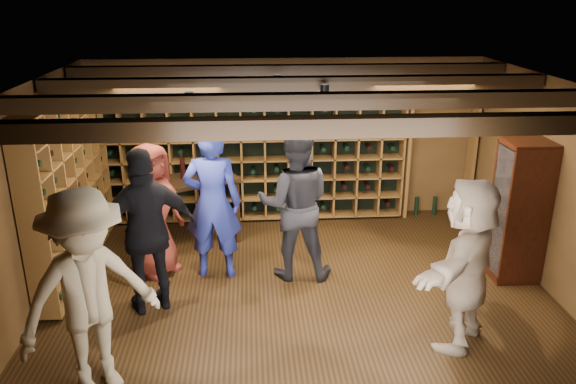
{
  "coord_description": "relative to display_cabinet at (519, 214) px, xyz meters",
  "views": [
    {
      "loc": [
        -0.56,
        -5.99,
        3.46
      ],
      "look_at": [
        -0.14,
        0.2,
        1.22
      ],
      "focal_mm": 35.0,
      "sensor_mm": 36.0,
      "label": 1
    }
  ],
  "objects": [
    {
      "name": "ground",
      "position": [
        -2.71,
        -0.2,
        -0.86
      ],
      "size": [
        6.0,
        6.0,
        0.0
      ],
      "primitive_type": "plane",
      "color": "#331F0E",
      "rests_on": "ground"
    },
    {
      "name": "room_shell",
      "position": [
        -2.71,
        -0.15,
        1.56
      ],
      "size": [
        6.0,
        6.0,
        6.0
      ],
      "color": "brown",
      "rests_on": "ground"
    },
    {
      "name": "wine_rack_back",
      "position": [
        -3.24,
        2.13,
        0.29
      ],
      "size": [
        4.65,
        0.3,
        2.2
      ],
      "color": "brown",
      "rests_on": "ground"
    },
    {
      "name": "wine_rack_left",
      "position": [
        -5.54,
        0.62,
        0.29
      ],
      "size": [
        0.3,
        2.65,
        2.2
      ],
      "color": "brown",
      "rests_on": "ground"
    },
    {
      "name": "crate_shelf",
      "position": [
        -0.31,
        2.12,
        0.71
      ],
      "size": [
        1.2,
        0.32,
        2.07
      ],
      "color": "brown",
      "rests_on": "ground"
    },
    {
      "name": "display_cabinet",
      "position": [
        0.0,
        0.0,
        0.0
      ],
      "size": [
        0.55,
        0.5,
        1.75
      ],
      "color": "#38150B",
      "rests_on": "ground"
    },
    {
      "name": "man_blue_shirt",
      "position": [
        -3.76,
        0.32,
        0.12
      ],
      "size": [
        0.74,
        0.52,
        1.95
      ],
      "primitive_type": "imported",
      "rotation": [
        0.0,
        0.0,
        3.07
      ],
      "color": "navy",
      "rests_on": "ground"
    },
    {
      "name": "man_grey_suit",
      "position": [
        -2.75,
        0.24,
        0.11
      ],
      "size": [
        1.0,
        0.81,
        1.94
      ],
      "primitive_type": "imported",
      "rotation": [
        0.0,
        0.0,
        3.05
      ],
      "color": "black",
      "rests_on": "ground"
    },
    {
      "name": "guest_red_floral",
      "position": [
        -4.51,
        0.41,
        0.01
      ],
      "size": [
        0.92,
        1.01,
        1.73
      ],
      "primitive_type": "imported",
      "rotation": [
        0.0,
        0.0,
        0.99
      ],
      "color": "maroon",
      "rests_on": "ground"
    },
    {
      "name": "guest_woman_black",
      "position": [
        -4.43,
        -0.46,
        0.1
      ],
      "size": [
        1.21,
        0.85,
        1.9
      ],
      "primitive_type": "imported",
      "rotation": [
        0.0,
        0.0,
        3.53
      ],
      "color": "black",
      "rests_on": "ground"
    },
    {
      "name": "guest_khaki",
      "position": [
        -4.71,
        -1.82,
        0.12
      ],
      "size": [
        1.44,
        1.34,
        1.95
      ],
      "primitive_type": "imported",
      "rotation": [
        0.0,
        0.0,
        0.65
      ],
      "color": "gray",
      "rests_on": "ground"
    },
    {
      "name": "guest_beige",
      "position": [
        -1.16,
        -1.32,
        0.04
      ],
      "size": [
        1.44,
        1.64,
        1.79
      ],
      "primitive_type": "imported",
      "rotation": [
        0.0,
        0.0,
        4.05
      ],
      "color": "tan",
      "rests_on": "ground"
    },
    {
      "name": "tasting_table",
      "position": [
        -4.15,
        1.26,
        0.0
      ],
      "size": [
        1.46,
        1.14,
        1.26
      ],
      "rotation": [
        0.0,
        0.0,
        0.43
      ],
      "color": "black",
      "rests_on": "ground"
    }
  ]
}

